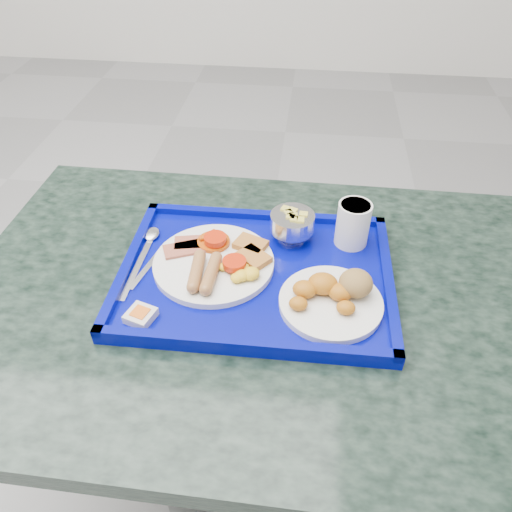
{
  "coord_description": "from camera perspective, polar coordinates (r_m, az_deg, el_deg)",
  "views": [
    {
      "loc": [
        0.81,
        -0.63,
        1.32
      ],
      "look_at": [
        0.73,
        0.03,
        0.75
      ],
      "focal_mm": 35.0,
      "sensor_mm": 36.0,
      "label": 1
    }
  ],
  "objects": [
    {
      "name": "table",
      "position": [
        1.03,
        1.11,
        -11.12
      ],
      "size": [
        1.12,
        0.75,
        0.7
      ],
      "rotation": [
        0.0,
        0.0,
        -0.01
      ],
      "color": "gray",
      "rests_on": "floor"
    },
    {
      "name": "tray",
      "position": [
        0.91,
        0.0,
        -2.22
      ],
      "size": [
        0.49,
        0.36,
        0.03
      ],
      "rotation": [
        0.0,
        0.0,
        0.01
      ],
      "color": "#03088B",
      "rests_on": "table"
    },
    {
      "name": "main_plate",
      "position": [
        0.91,
        -4.42,
        -0.65
      ],
      "size": [
        0.22,
        0.22,
        0.03
      ],
      "rotation": [
        0.0,
        0.0,
        -0.09
      ],
      "color": "silver",
      "rests_on": "tray"
    },
    {
      "name": "bread_plate",
      "position": [
        0.85,
        8.86,
        -4.48
      ],
      "size": [
        0.17,
        0.17,
        0.06
      ],
      "rotation": [
        0.0,
        0.0,
        -0.12
      ],
      "color": "silver",
      "rests_on": "tray"
    },
    {
      "name": "fruit_bowl",
      "position": [
        0.96,
        4.17,
        3.82
      ],
      "size": [
        0.09,
        0.09,
        0.06
      ],
      "color": "silver",
      "rests_on": "tray"
    },
    {
      "name": "juice_cup",
      "position": [
        0.96,
        11.03,
        3.76
      ],
      "size": [
        0.06,
        0.06,
        0.09
      ],
      "color": "white",
      "rests_on": "tray"
    },
    {
      "name": "spoon",
      "position": [
        0.98,
        -11.9,
        1.56
      ],
      "size": [
        0.06,
        0.18,
        0.01
      ],
      "rotation": [
        0.0,
        0.0,
        -0.23
      ],
      "color": "silver",
      "rests_on": "tray"
    },
    {
      "name": "knife",
      "position": [
        0.93,
        -13.46,
        -1.42
      ],
      "size": [
        0.02,
        0.17,
        0.0
      ],
      "primitive_type": "cube",
      "rotation": [
        0.0,
        0.0,
        -0.02
      ],
      "color": "silver",
      "rests_on": "tray"
    },
    {
      "name": "jam_packet",
      "position": [
        0.84,
        -13.05,
        -6.63
      ],
      "size": [
        0.05,
        0.05,
        0.02
      ],
      "rotation": [
        0.0,
        0.0,
        -0.31
      ],
      "color": "silver",
      "rests_on": "tray"
    }
  ]
}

